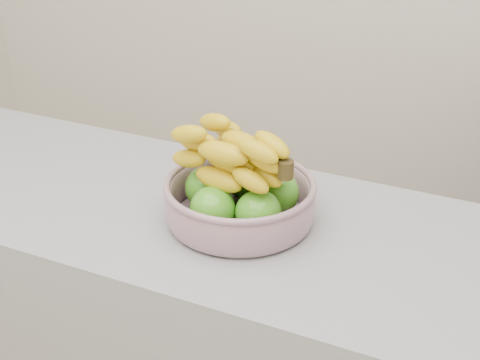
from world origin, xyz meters
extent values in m
cylinder|color=#A3ACC4|center=(0.04, 0.54, 0.91)|extent=(0.28, 0.28, 0.01)
torus|color=#A3ACC4|center=(0.04, 0.54, 0.99)|extent=(0.33, 0.33, 0.02)
sphere|color=#459519|center=(0.01, 0.47, 0.96)|extent=(0.10, 0.10, 0.10)
sphere|color=#459519|center=(0.10, 0.49, 0.96)|extent=(0.10, 0.10, 0.10)
sphere|color=#459519|center=(0.10, 0.59, 0.96)|extent=(0.10, 0.10, 0.10)
sphere|color=#459519|center=(0.01, 0.62, 0.96)|extent=(0.10, 0.10, 0.10)
sphere|color=#459519|center=(-0.05, 0.54, 0.96)|extent=(0.10, 0.10, 0.10)
ellipsoid|color=#FFEF15|center=(0.01, 0.50, 1.02)|extent=(0.21, 0.09, 0.05)
ellipsoid|color=#FFEF15|center=(0.03, 0.55, 1.02)|extent=(0.21, 0.11, 0.05)
ellipsoid|color=#FFEF15|center=(0.04, 0.60, 1.02)|extent=(0.21, 0.14, 0.05)
ellipsoid|color=#FFEF15|center=(0.03, 0.52, 1.05)|extent=(0.21, 0.08, 0.05)
ellipsoid|color=#FFEF15|center=(0.05, 0.57, 1.05)|extent=(0.20, 0.15, 0.05)
ellipsoid|color=#FFEF15|center=(0.04, 0.54, 1.09)|extent=(0.21, 0.11, 0.05)
ellipsoid|color=#FFEF15|center=(0.02, 0.49, 1.08)|extent=(0.21, 0.07, 0.05)
cylinder|color=#382C12|center=(0.15, 0.50, 1.07)|extent=(0.03, 0.03, 0.04)
camera|label=1|loc=(0.57, -0.60, 1.66)|focal=50.00mm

